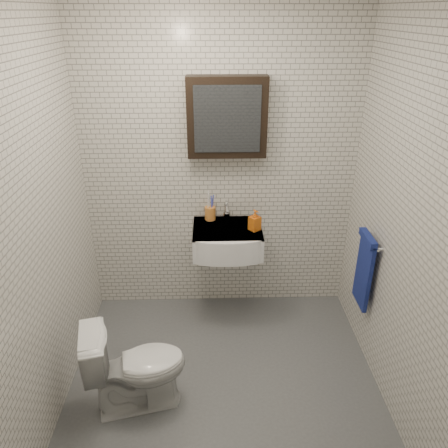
{
  "coord_description": "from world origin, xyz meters",
  "views": [
    {
      "loc": [
        -0.07,
        -2.35,
        2.42
      ],
      "look_at": [
        0.01,
        0.45,
        1.04
      ],
      "focal_mm": 35.0,
      "sensor_mm": 36.0,
      "label": 1
    }
  ],
  "objects": [
    {
      "name": "ground",
      "position": [
        0.0,
        0.0,
        0.01
      ],
      "size": [
        2.2,
        2.0,
        0.01
      ],
      "primitive_type": "cube",
      "color": "#53565B",
      "rests_on": "ground"
    },
    {
      "name": "room_shell",
      "position": [
        0.0,
        0.0,
        1.47
      ],
      "size": [
        2.22,
        2.02,
        2.51
      ],
      "color": "silver",
      "rests_on": "ground"
    },
    {
      "name": "washbasin",
      "position": [
        0.05,
        0.73,
        0.76
      ],
      "size": [
        0.55,
        0.5,
        0.2
      ],
      "color": "white",
      "rests_on": "room_shell"
    },
    {
      "name": "faucet",
      "position": [
        0.05,
        0.93,
        0.92
      ],
      "size": [
        0.06,
        0.2,
        0.15
      ],
      "color": "silver",
      "rests_on": "washbasin"
    },
    {
      "name": "mirror_cabinet",
      "position": [
        0.05,
        0.93,
        1.7
      ],
      "size": [
        0.6,
        0.15,
        0.6
      ],
      "color": "black",
      "rests_on": "room_shell"
    },
    {
      "name": "towel_rail",
      "position": [
        1.04,
        0.35,
        0.72
      ],
      "size": [
        0.09,
        0.3,
        0.58
      ],
      "color": "silver",
      "rests_on": "room_shell"
    },
    {
      "name": "toothbrush_cup",
      "position": [
        -0.09,
        0.94,
        0.91
      ],
      "size": [
        0.12,
        0.12,
        0.25
      ],
      "rotation": [
        0.0,
        0.0,
        0.39
      ],
      "color": "#CB7B32",
      "rests_on": "washbasin"
    },
    {
      "name": "soap_bottle",
      "position": [
        0.27,
        0.73,
        0.94
      ],
      "size": [
        0.11,
        0.11,
        0.17
      ],
      "primitive_type": "imported",
      "rotation": [
        0.0,
        0.0,
        0.63
      ],
      "color": "orange",
      "rests_on": "washbasin"
    },
    {
      "name": "toilet",
      "position": [
        -0.58,
        -0.18,
        0.33
      ],
      "size": [
        0.71,
        0.5,
        0.65
      ],
      "primitive_type": "imported",
      "rotation": [
        0.0,
        0.0,
        1.79
      ],
      "color": "white",
      "rests_on": "ground"
    }
  ]
}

